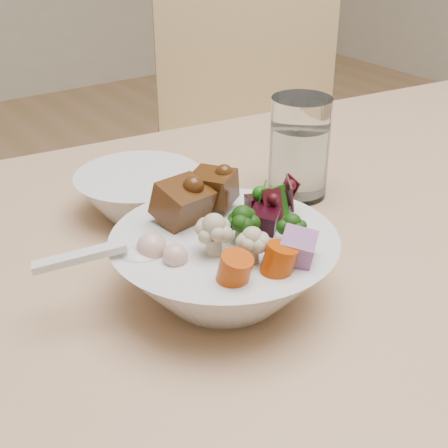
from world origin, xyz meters
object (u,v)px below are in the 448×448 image
Objects in this scene: chair_far at (257,124)px; side_bowl at (140,194)px; dining_table at (374,257)px; water_glass at (299,152)px; food_bowl at (225,260)px.

chair_far reaches higher than side_bowl.
dining_table is at bearing -90.66° from chair_far.
dining_table is 1.57× the size of chair_far.
water_glass reaches higher than side_bowl.
water_glass is (-0.05, 0.10, 0.13)m from dining_table.
dining_table is 0.17m from water_glass.
side_bowl is (0.01, 0.21, -0.01)m from food_bowl.
food_bowl is (-0.57, -0.68, 0.17)m from chair_far.
chair_far is at bearing 50.01° from food_bowl.
dining_table is 9.58× the size of side_bowl.
dining_table is 0.32m from side_bowl.
chair_far is at bearing 56.79° from water_glass.
water_glass is 0.84× the size of side_bowl.
food_bowl is 1.41× the size of side_bowl.
water_glass is at bearing -98.80° from chair_far.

